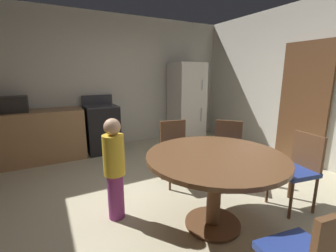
{
  "coord_description": "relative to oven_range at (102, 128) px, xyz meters",
  "views": [
    {
      "loc": [
        -1.31,
        -2.04,
        1.52
      ],
      "look_at": [
        0.23,
        0.81,
        0.78
      ],
      "focal_mm": 24.6,
      "sensor_mm": 36.0,
      "label": 1
    }
  ],
  "objects": [
    {
      "name": "ground_plane",
      "position": [
        0.36,
        -2.46,
        -0.47
      ],
      "size": [
        14.0,
        14.0,
        0.0
      ],
      "primitive_type": "plane",
      "color": "beige"
    },
    {
      "name": "wall_back",
      "position": [
        0.36,
        0.4,
        0.88
      ],
      "size": [
        5.49,
        0.12,
        2.7
      ],
      "primitive_type": "cube",
      "color": "beige",
      "rests_on": "ground"
    },
    {
      "name": "wall_right",
      "position": [
        3.01,
        -2.28,
        0.88
      ],
      "size": [
        0.12,
        5.36,
        2.7
      ],
      "primitive_type": "cube",
      "color": "beige",
      "rests_on": "ground"
    },
    {
      "name": "kitchen_counter",
      "position": [
        -1.21,
        -0.0,
        -0.02
      ],
      "size": [
        1.73,
        0.6,
        0.9
      ],
      "primitive_type": "cube",
      "color": "#9E754C",
      "rests_on": "ground"
    },
    {
      "name": "oven_range",
      "position": [
        0.0,
        0.0,
        0.0
      ],
      "size": [
        0.6,
        0.6,
        1.1
      ],
      "color": "black",
      "rests_on": "ground"
    },
    {
      "name": "refrigerator",
      "position": [
        1.94,
        -0.05,
        0.41
      ],
      "size": [
        0.68,
        0.68,
        1.76
      ],
      "color": "silver",
      "rests_on": "ground"
    },
    {
      "name": "microwave",
      "position": [
        -1.41,
        -0.0,
        0.56
      ],
      "size": [
        0.44,
        0.32,
        0.26
      ],
      "primitive_type": "cube",
      "color": "black",
      "rests_on": "kitchen_counter"
    },
    {
      "name": "door_panelled",
      "position": [
        2.91,
        -2.17,
        0.55
      ],
      "size": [
        0.05,
        0.84,
        2.04
      ],
      "primitive_type": "cube",
      "color": "brown",
      "rests_on": "ground"
    },
    {
      "name": "dining_table",
      "position": [
        0.45,
        -2.88,
        0.14
      ],
      "size": [
        1.34,
        1.34,
        0.76
      ],
      "color": "brown",
      "rests_on": "ground"
    },
    {
      "name": "chair_east",
      "position": [
        1.5,
        -3.06,
        0.03
      ],
      "size": [
        0.46,
        0.46,
        0.87
      ],
      "rotation": [
        0.0,
        0.0,
        2.97
      ],
      "color": "brown",
      "rests_on": "ground"
    },
    {
      "name": "chair_north",
      "position": [
        0.62,
        -1.83,
        0.03
      ],
      "size": [
        0.46,
        0.46,
        0.87
      ],
      "rotation": [
        0.0,
        0.0,
        4.55
      ],
      "color": "brown",
      "rests_on": "ground"
    },
    {
      "name": "chair_northeast",
      "position": [
        1.25,
        -2.17,
        0.03
      ],
      "size": [
        0.56,
        0.56,
        0.87
      ],
      "rotation": [
        0.0,
        0.0,
        3.86
      ],
      "color": "brown",
      "rests_on": "ground"
    },
    {
      "name": "person_child",
      "position": [
        -0.38,
        -2.28,
        0.11
      ],
      "size": [
        0.31,
        0.31,
        1.09
      ],
      "rotation": [
        0.0,
        0.0,
        5.66
      ],
      "color": "#8C337A",
      "rests_on": "ground"
    }
  ]
}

